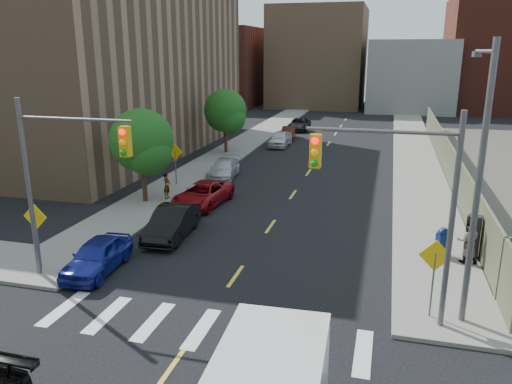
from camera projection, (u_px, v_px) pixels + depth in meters
The scene contains 26 objects.
sidewalk_nw at pixel (259, 134), 52.79m from camera, with size 3.50×73.00×0.15m, color gray.
sidewalk_ne at pixel (412, 140), 48.94m from camera, with size 3.50×73.00×0.15m, color gray.
fence_north at pixel (446, 157), 35.62m from camera, with size 0.12×44.00×2.50m, color #5C6546.
building_nw at pixel (68, 58), 43.48m from camera, with size 22.00×30.00×16.00m, color #8C6B4C.
bg_bldg_west at pixel (219, 67), 81.18m from camera, with size 14.00×18.00×12.00m, color #592319.
bg_bldg_midwest at pixel (319, 57), 78.65m from camera, with size 14.00×16.00×15.00m, color #8C6B4C.
bg_bldg_center at pixel (410, 75), 74.00m from camera, with size 12.00×16.00×10.00m, color gray.
signal_nw at pixel (61, 167), 18.16m from camera, with size 4.59×0.30×7.00m.
signal_ne at pixel (402, 190), 15.18m from camera, with size 4.59×0.30×7.00m.
streetlight_ne at pixel (478, 166), 15.28m from camera, with size 0.25×3.70×9.00m.
warn_sign_nw at pixel (36, 224), 19.77m from camera, with size 1.06×0.06×2.83m.
warn_sign_ne at pixel (435, 264), 16.04m from camera, with size 1.06×0.06×2.83m.
warn_sign_midwest at pixel (175, 156), 32.31m from camera, with size 1.06×0.06×2.83m.
tree_west_near at pixel (142, 144), 28.28m from camera, with size 3.66×3.64×5.52m.
tree_west_far at pixel (225, 113), 42.21m from camera, with size 3.66×3.64×5.52m.
parked_car_blue at pixel (97, 256), 20.02m from camera, with size 1.59×3.96×1.35m, color navy.
parked_car_black at pixel (172, 223), 23.73m from camera, with size 1.54×4.43×1.46m, color black.
parked_car_red at pixel (203, 194), 28.59m from camera, with size 2.20×4.77×1.33m, color maroon.
parked_car_silver at pixel (224, 169), 34.87m from camera, with size 1.76×4.34×1.26m, color #B5B8BD.
parked_car_white at pixel (280, 139), 46.16m from camera, with size 1.68×4.19×1.43m, color silver.
parked_car_maroon at pixel (289, 133), 49.94m from camera, with size 1.30×3.73×1.23m, color #43160D.
parked_car_grey at pixel (299, 124), 55.49m from camera, with size 2.20×4.76×1.32m, color black.
mailbox at pixel (443, 242), 21.17m from camera, with size 0.63×0.57×1.27m.
payphone at pixel (473, 236), 20.99m from camera, with size 0.55×0.45×1.85m, color black.
pedestrian_west at pixel (167, 186), 29.41m from camera, with size 0.56×0.36×1.52m, color gray.
pedestrian_east at pixel (468, 241), 20.46m from camera, with size 0.91×0.71×1.88m, color gray.
Camera 1 is at (5.46, -9.27, 8.64)m, focal length 35.00 mm.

